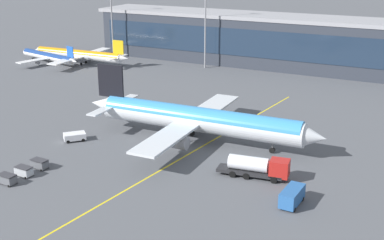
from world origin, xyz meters
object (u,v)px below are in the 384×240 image
fuel_tanker (258,167)px  pushback_tug (74,136)px  main_airliner (198,119)px  crew_van (292,196)px  baggage_cart_0 (7,179)px  baggage_cart_2 (40,164)px  commuter_jet_far (48,56)px  baggage_cart_1 (24,171)px  commuter_jet_near (79,55)px

fuel_tanker → pushback_tug: (-34.68, -0.19, -0.90)m
main_airliner → fuel_tanker: bearing=-33.3°
crew_van → baggage_cart_0: 40.87m
fuel_tanker → pushback_tug: bearing=-179.7°
baggage_cart_2 → commuter_jet_far: commuter_jet_far is taller
crew_van → baggage_cart_1: crew_van is taller
baggage_cart_0 → main_airliner: bearing=59.4°
pushback_tug → baggage_cart_1: 15.61m
fuel_tanker → crew_van: 9.38m
pushback_tug → baggage_cart_2: baggage_cart_2 is taller
crew_van → commuter_jet_near: bearing=144.9°
main_airliner → baggage_cart_0: (-16.89, -28.54, -3.29)m
crew_van → baggage_cart_2: size_ratio=1.88×
commuter_jet_far → baggage_cart_1: bearing=-50.5°
pushback_tug → crew_van: crew_van is taller
baggage_cart_0 → commuter_jet_far: bearing=128.1°
main_airliner → baggage_cart_2: bearing=-126.9°
main_airliner → baggage_cart_2: main_airliner is taller
main_airliner → commuter_jet_far: bearing=150.9°
crew_van → baggage_cart_1: 39.88m
main_airliner → crew_van: bearing=-36.0°
commuter_jet_far → crew_van: bearing=-30.8°
fuel_tanker → baggage_cart_0: fuel_tanker is taller
baggage_cart_0 → baggage_cart_2: (0.26, 6.39, 0.00)m
main_airliner → fuel_tanker: size_ratio=4.11×
fuel_tanker → commuter_jet_near: size_ratio=0.32×
baggage_cart_0 → baggage_cart_1: same height
main_airliner → fuel_tanker: (14.95, -9.83, -2.33)m
pushback_tug → commuter_jet_near: bearing=128.2°
baggage_cart_2 → commuter_jet_far: size_ratio=0.10×
pushback_tug → commuter_jet_far: bearing=135.6°
fuel_tanker → commuter_jet_far: 97.37m
fuel_tanker → baggage_cart_2: fuel_tanker is taller
baggage_cart_1 → commuter_jet_near: size_ratio=0.08×
baggage_cart_1 → commuter_jet_far: (-52.73, 63.99, 1.33)m
main_airliner → commuter_jet_near: 74.17m
crew_van → commuter_jet_far: commuter_jet_far is taller
crew_van → pushback_tug: bearing=171.8°
crew_van → baggage_cart_2: (-38.64, -6.15, -0.53)m
fuel_tanker → crew_van: bearing=-41.1°
baggage_cart_2 → crew_van: bearing=9.0°
main_airliner → commuter_jet_near: bearing=145.2°
crew_van → commuter_jet_near: (-82.88, 58.34, 1.47)m
pushback_tug → baggage_cart_1: bearing=-79.0°
baggage_cart_2 → pushback_tug: bearing=104.4°
baggage_cart_2 → commuter_jet_near: bearing=124.5°
crew_van → baggage_cart_1: bearing=-166.4°
baggage_cart_1 → baggage_cart_2: same height
fuel_tanker → commuter_jet_far: (-84.44, 48.48, 0.36)m
pushback_tug → commuter_jet_near: 66.62m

